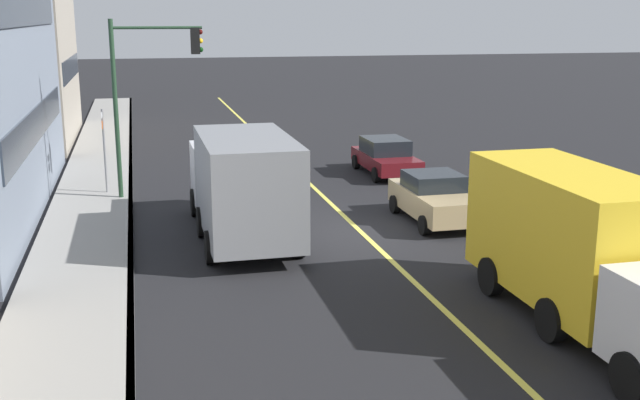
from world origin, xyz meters
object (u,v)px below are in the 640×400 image
(truck_yellow, at_px, (587,250))
(street_sign_post, at_px, (104,146))
(car_maroon, at_px, (386,156))
(truck_gray, at_px, (243,183))
(traffic_light_mast, at_px, (147,80))
(car_tan, at_px, (435,198))

(truck_yellow, bearing_deg, street_sign_post, 34.47)
(car_maroon, xyz_separation_m, truck_gray, (-8.00, 7.02, 0.92))
(truck_yellow, relative_size, traffic_light_mast, 1.24)
(car_tan, xyz_separation_m, traffic_light_mast, (5.17, 8.66, 3.46))
(traffic_light_mast, relative_size, street_sign_post, 1.98)
(truck_gray, distance_m, traffic_light_mast, 6.68)
(car_tan, bearing_deg, car_maroon, -6.37)
(street_sign_post, bearing_deg, truck_yellow, -145.53)
(traffic_light_mast, bearing_deg, car_tan, -120.83)
(car_maroon, bearing_deg, traffic_light_mast, 103.89)
(car_tan, xyz_separation_m, truck_gray, (-0.48, 6.18, 0.90))
(car_maroon, distance_m, truck_yellow, 16.24)
(car_tan, distance_m, truck_gray, 6.26)
(car_maroon, relative_size, truck_yellow, 0.55)
(car_tan, distance_m, truck_yellow, 8.71)
(car_tan, relative_size, traffic_light_mast, 0.65)
(traffic_light_mast, bearing_deg, truck_gray, -156.28)
(car_maroon, bearing_deg, street_sign_post, 97.37)
(car_tan, bearing_deg, truck_yellow, 179.13)
(car_tan, xyz_separation_m, car_maroon, (7.52, -0.84, -0.02))
(truck_yellow, height_order, traffic_light_mast, traffic_light_mast)
(truck_gray, bearing_deg, traffic_light_mast, 23.72)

